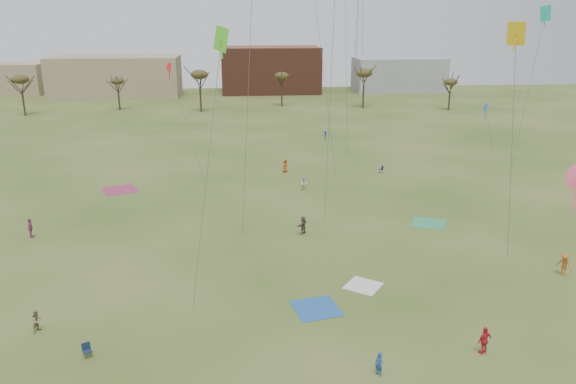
{
  "coord_description": "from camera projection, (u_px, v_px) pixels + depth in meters",
  "views": [
    {
      "loc": [
        -3.93,
        -31.4,
        19.37
      ],
      "look_at": [
        0.0,
        12.0,
        5.5
      ],
      "focal_mm": 34.19,
      "sensor_mm": 36.0,
      "label": 1
    }
  ],
  "objects": [
    {
      "name": "building_brick",
      "position": [
        270.0,
        70.0,
        148.51
      ],
      "size": [
        26.0,
        16.0,
        12.0
      ],
      "primitive_type": "cube",
      "color": "brown",
      "rests_on": "ground"
    },
    {
      "name": "spectator_fore_a",
      "position": [
        485.0,
        340.0,
        32.89
      ],
      "size": [
        1.14,
        0.81,
        1.79
      ],
      "primitive_type": "imported",
      "rotation": [
        0.0,
        0.0,
        3.54
      ],
      "color": "red",
      "rests_on": "ground"
    },
    {
      "name": "blanket_cream",
      "position": [
        363.0,
        286.0,
        41.49
      ],
      "size": [
        3.39,
        3.39,
        0.03
      ],
      "primitive_type": "cube",
      "rotation": [
        0.0,
        0.0,
        2.5
      ],
      "color": "white",
      "rests_on": "ground"
    },
    {
      "name": "tree_line",
      "position": [
        243.0,
        83.0,
        108.71
      ],
      "size": [
        117.44,
        49.32,
        8.91
      ],
      "color": "#3A2B1E",
      "rests_on": "ground"
    },
    {
      "name": "ground",
      "position": [
        304.0,
        327.0,
        36.02
      ],
      "size": [
        260.0,
        260.0,
        0.0
      ],
      "primitive_type": "plane",
      "color": "#354E18",
      "rests_on": "ground"
    },
    {
      "name": "blanket_blue",
      "position": [
        316.0,
        309.0,
        38.26
      ],
      "size": [
        3.64,
        3.64,
        0.03
      ],
      "primitive_type": "cube",
      "rotation": [
        0.0,
        0.0,
        1.78
      ],
      "color": "#275DAB",
      "rests_on": "ground"
    },
    {
      "name": "building_tan_west",
      "position": [
        6.0,
        79.0,
        145.0
      ],
      "size": [
        20.0,
        12.0,
        8.0
      ],
      "primitive_type": "cube",
      "color": "#937F60",
      "rests_on": "ground"
    },
    {
      "name": "building_tan",
      "position": [
        116.0,
        77.0,
        140.63
      ],
      "size": [
        32.0,
        14.0,
        10.0
      ],
      "primitive_type": "cube",
      "color": "#937F60",
      "rests_on": "ground"
    },
    {
      "name": "blanket_olive",
      "position": [
        429.0,
        223.0,
        54.14
      ],
      "size": [
        4.16,
        4.16,
        0.03
      ],
      "primitive_type": "cube",
      "rotation": [
        0.0,
        0.0,
        2.7
      ],
      "color": "#389B69",
      "rests_on": "ground"
    },
    {
      "name": "radio_tower",
      "position": [
        359.0,
        19.0,
        151.4
      ],
      "size": [
        1.51,
        1.72,
        41.0
      ],
      "color": "#9EA3A8",
      "rests_on": "ground"
    },
    {
      "name": "flyer_near_right",
      "position": [
        379.0,
        364.0,
        30.94
      ],
      "size": [
        0.57,
        0.63,
        1.44
      ],
      "primitive_type": "imported",
      "rotation": [
        0.0,
        0.0,
        5.27
      ],
      "color": "#1F448F",
      "rests_on": "ground"
    },
    {
      "name": "camp_chair_right",
      "position": [
        381.0,
        171.0,
        71.77
      ],
      "size": [
        0.64,
        0.61,
        0.87
      ],
      "rotation": [
        0.0,
        0.0,
        4.93
      ],
      "color": "#141539",
      "rests_on": "ground"
    },
    {
      "name": "flyer_mid_b",
      "position": [
        564.0,
        264.0,
        42.93
      ],
      "size": [
        1.26,
        1.39,
        1.87
      ],
      "primitive_type": "imported",
      "rotation": [
        0.0,
        0.0,
        5.32
      ],
      "color": "#AD5920",
      "rests_on": "ground"
    },
    {
      "name": "blanket_plum",
      "position": [
        120.0,
        190.0,
        64.65
      ],
      "size": [
        4.85,
        4.85,
        0.03
      ],
      "primitive_type": "cube",
      "rotation": [
        0.0,
        0.0,
        0.4
      ],
      "color": "#A2315A",
      "rests_on": "ground"
    },
    {
      "name": "spectator_fore_c",
      "position": [
        303.0,
        225.0,
        51.27
      ],
      "size": [
        1.38,
        1.57,
        1.72
      ],
      "primitive_type": "imported",
      "rotation": [
        0.0,
        0.0,
        4.05
      ],
      "color": "brown",
      "rests_on": "ground"
    },
    {
      "name": "camp_chair_left",
      "position": [
        88.0,
        353.0,
        32.72
      ],
      "size": [
        0.7,
        0.72,
        0.87
      ],
      "rotation": [
        0.0,
        0.0,
        0.48
      ],
      "color": "#142139",
      "rests_on": "ground"
    },
    {
      "name": "flyer_far_b",
      "position": [
        285.0,
        166.0,
        71.8
      ],
      "size": [
        0.98,
        1.01,
        1.75
      ],
      "primitive_type": "imported",
      "rotation": [
        0.0,
        0.0,
        0.87
      ],
      "color": "#AE431D",
      "rests_on": "ground"
    },
    {
      "name": "spectator_fore_b",
      "position": [
        37.0,
        321.0,
        35.29
      ],
      "size": [
        0.86,
        0.92,
        1.52
      ],
      "primitive_type": "imported",
      "rotation": [
        0.0,
        0.0,
        1.08
      ],
      "color": "#8A7D58",
      "rests_on": "ground"
    },
    {
      "name": "spectator_mid_e",
      "position": [
        304.0,
        184.0,
        64.19
      ],
      "size": [
        0.99,
        0.9,
        1.66
      ],
      "primitive_type": "imported",
      "rotation": [
        0.0,
        0.0,
        5.88
      ],
      "color": "silver",
      "rests_on": "ground"
    },
    {
      "name": "flyer_far_c",
      "position": [
        325.0,
        135.0,
        91.09
      ],
      "size": [
        0.6,
        0.97,
        1.44
      ],
      "primitive_type": "imported",
      "rotation": [
        0.0,
        0.0,
        4.78
      ],
      "color": "#202796",
      "rests_on": "ground"
    },
    {
      "name": "building_grey",
      "position": [
        398.0,
        75.0,
        150.07
      ],
      "size": [
        24.0,
        12.0,
        9.0
      ],
      "primitive_type": "cube",
      "color": "gray",
      "rests_on": "ground"
    },
    {
      "name": "spectator_mid_d",
      "position": [
        30.0,
        228.0,
        50.39
      ],
      "size": [
        0.67,
        1.16,
        1.86
      ],
      "primitive_type": "imported",
      "rotation": [
        0.0,
        0.0,
        1.78
      ],
      "color": "#AC4782",
      "rests_on": "ground"
    }
  ]
}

